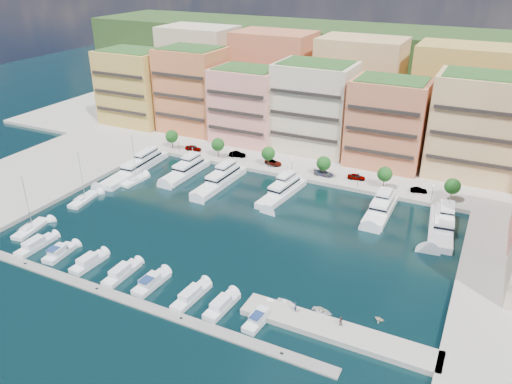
% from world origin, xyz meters
% --- Properties ---
extents(ground, '(400.00, 400.00, 0.00)m').
position_xyz_m(ground, '(0.00, 0.00, 0.00)').
color(ground, black).
rests_on(ground, ground).
extents(north_quay, '(220.00, 64.00, 2.00)m').
position_xyz_m(north_quay, '(0.00, 62.00, 0.00)').
color(north_quay, '#9E998E').
rests_on(north_quay, ground).
extents(west_quay, '(34.00, 76.00, 2.00)m').
position_xyz_m(west_quay, '(-62.00, -8.00, 0.00)').
color(west_quay, '#9E998E').
rests_on(west_quay, ground).
extents(hillside, '(240.00, 40.00, 58.00)m').
position_xyz_m(hillside, '(0.00, 110.00, 0.00)').
color(hillside, '#1F3E19').
rests_on(hillside, ground).
extents(south_pontoon, '(72.00, 2.20, 0.35)m').
position_xyz_m(south_pontoon, '(-3.00, -30.00, 0.00)').
color(south_pontoon, gray).
rests_on(south_pontoon, ground).
extents(finger_pier, '(32.00, 5.00, 2.00)m').
position_xyz_m(finger_pier, '(30.00, -22.00, 0.00)').
color(finger_pier, '#9E998E').
rests_on(finger_pier, ground).
extents(apartment_0, '(22.00, 16.50, 24.80)m').
position_xyz_m(apartment_0, '(-66.00, 49.99, 13.31)').
color(apartment_0, gold).
rests_on(apartment_0, north_quay).
extents(apartment_1, '(20.00, 16.50, 26.80)m').
position_xyz_m(apartment_1, '(-44.00, 51.99, 14.31)').
color(apartment_1, '#CC6D44').
rests_on(apartment_1, north_quay).
extents(apartment_2, '(20.00, 15.50, 22.80)m').
position_xyz_m(apartment_2, '(-23.00, 49.99, 12.31)').
color(apartment_2, pink).
rests_on(apartment_2, north_quay).
extents(apartment_3, '(22.00, 16.50, 25.80)m').
position_xyz_m(apartment_3, '(-2.00, 51.99, 13.81)').
color(apartment_3, beige).
rests_on(apartment_3, north_quay).
extents(apartment_4, '(20.00, 15.50, 23.80)m').
position_xyz_m(apartment_4, '(20.00, 49.99, 12.81)').
color(apartment_4, '#CD744D').
rests_on(apartment_4, north_quay).
extents(apartment_5, '(22.00, 16.50, 26.80)m').
position_xyz_m(apartment_5, '(42.00, 51.99, 14.31)').
color(apartment_5, '#ECBF7D').
rests_on(apartment_5, north_quay).
extents(backblock_0, '(26.00, 18.00, 30.00)m').
position_xyz_m(backblock_0, '(-55.00, 74.00, 16.00)').
color(backblock_0, beige).
rests_on(backblock_0, north_quay).
extents(backblock_1, '(26.00, 18.00, 30.00)m').
position_xyz_m(backblock_1, '(-25.00, 74.00, 16.00)').
color(backblock_1, '#CD744D').
rests_on(backblock_1, north_quay).
extents(backblock_2, '(26.00, 18.00, 30.00)m').
position_xyz_m(backblock_2, '(5.00, 74.00, 16.00)').
color(backblock_2, '#ECBF7D').
rests_on(backblock_2, north_quay).
extents(backblock_3, '(26.00, 18.00, 30.00)m').
position_xyz_m(backblock_3, '(35.00, 74.00, 16.00)').
color(backblock_3, gold).
rests_on(backblock_3, north_quay).
extents(tree_0, '(3.80, 3.80, 5.65)m').
position_xyz_m(tree_0, '(-40.00, 33.50, 4.74)').
color(tree_0, '#473323').
rests_on(tree_0, north_quay).
extents(tree_1, '(3.80, 3.80, 5.65)m').
position_xyz_m(tree_1, '(-24.00, 33.50, 4.74)').
color(tree_1, '#473323').
rests_on(tree_1, north_quay).
extents(tree_2, '(3.80, 3.80, 5.65)m').
position_xyz_m(tree_2, '(-8.00, 33.50, 4.74)').
color(tree_2, '#473323').
rests_on(tree_2, north_quay).
extents(tree_3, '(3.80, 3.80, 5.65)m').
position_xyz_m(tree_3, '(8.00, 33.50, 4.74)').
color(tree_3, '#473323').
rests_on(tree_3, north_quay).
extents(tree_4, '(3.80, 3.80, 5.65)m').
position_xyz_m(tree_4, '(24.00, 33.50, 4.74)').
color(tree_4, '#473323').
rests_on(tree_4, north_quay).
extents(tree_5, '(3.80, 3.80, 5.65)m').
position_xyz_m(tree_5, '(40.00, 33.50, 4.74)').
color(tree_5, '#473323').
rests_on(tree_5, north_quay).
extents(lamppost_0, '(0.30, 0.30, 4.20)m').
position_xyz_m(lamppost_0, '(-36.00, 31.20, 3.83)').
color(lamppost_0, black).
rests_on(lamppost_0, north_quay).
extents(lamppost_1, '(0.30, 0.30, 4.20)m').
position_xyz_m(lamppost_1, '(-18.00, 31.20, 3.83)').
color(lamppost_1, black).
rests_on(lamppost_1, north_quay).
extents(lamppost_2, '(0.30, 0.30, 4.20)m').
position_xyz_m(lamppost_2, '(0.00, 31.20, 3.83)').
color(lamppost_2, black).
rests_on(lamppost_2, north_quay).
extents(lamppost_3, '(0.30, 0.30, 4.20)m').
position_xyz_m(lamppost_3, '(18.00, 31.20, 3.83)').
color(lamppost_3, black).
rests_on(lamppost_3, north_quay).
extents(lamppost_4, '(0.30, 0.30, 4.20)m').
position_xyz_m(lamppost_4, '(36.00, 31.20, 3.83)').
color(lamppost_4, black).
rests_on(lamppost_4, north_quay).
extents(yacht_0, '(5.76, 26.50, 7.30)m').
position_xyz_m(yacht_0, '(-39.94, 16.95, 1.21)').
color(yacht_0, white).
rests_on(yacht_0, ground).
extents(yacht_1, '(5.17, 17.75, 7.30)m').
position_xyz_m(yacht_1, '(-26.61, 20.87, 1.09)').
color(yacht_1, white).
rests_on(yacht_1, ground).
extents(yacht_2, '(5.28, 20.95, 7.30)m').
position_xyz_m(yacht_2, '(-14.98, 19.48, 1.21)').
color(yacht_2, white).
rests_on(yacht_2, ground).
extents(yacht_3, '(6.26, 18.96, 7.30)m').
position_xyz_m(yacht_3, '(2.20, 20.48, 1.21)').
color(yacht_3, white).
rests_on(yacht_3, ground).
extents(yacht_5, '(4.90, 16.12, 7.30)m').
position_xyz_m(yacht_5, '(26.26, 21.63, 1.21)').
color(yacht_5, white).
rests_on(yacht_5, ground).
extents(yacht_6, '(7.07, 19.86, 7.30)m').
position_xyz_m(yacht_6, '(39.91, 20.10, 1.21)').
color(yacht_6, white).
rests_on(yacht_6, ground).
extents(cruiser_0, '(2.71, 9.08, 2.55)m').
position_xyz_m(cruiser_0, '(-33.14, -24.60, 0.55)').
color(cruiser_0, white).
rests_on(cruiser_0, ground).
extents(cruiser_1, '(3.41, 7.43, 2.66)m').
position_xyz_m(cruiser_1, '(-26.62, -24.60, 0.57)').
color(cruiser_1, white).
rests_on(cruiser_1, ground).
extents(cruiser_2, '(3.12, 7.99, 2.55)m').
position_xyz_m(cruiser_2, '(-18.91, -24.59, 0.55)').
color(cruiser_2, white).
rests_on(cruiser_2, ground).
extents(cruiser_3, '(2.63, 8.70, 2.55)m').
position_xyz_m(cruiser_3, '(-10.90, -24.60, 0.55)').
color(cruiser_3, white).
rests_on(cruiser_3, ground).
extents(cruiser_4, '(3.16, 8.15, 2.66)m').
position_xyz_m(cruiser_4, '(-4.11, -24.61, 0.57)').
color(cruiser_4, white).
rests_on(cruiser_4, ground).
extents(cruiser_5, '(3.07, 9.26, 2.55)m').
position_xyz_m(cruiser_5, '(4.47, -24.60, 0.55)').
color(cruiser_5, white).
rests_on(cruiser_5, ground).
extents(cruiser_6, '(3.11, 8.19, 2.55)m').
position_xyz_m(cruiser_6, '(10.53, -24.59, 0.55)').
color(cruiser_6, white).
rests_on(cruiser_6, ground).
extents(cruiser_7, '(2.97, 7.83, 2.66)m').
position_xyz_m(cruiser_7, '(17.64, -24.60, 0.57)').
color(cruiser_7, white).
rests_on(cruiser_7, ground).
extents(sailboat_1, '(4.07, 9.40, 13.20)m').
position_xyz_m(sailboat_1, '(-39.79, -4.19, 0.31)').
color(sailboat_1, white).
rests_on(sailboat_1, ground).
extents(sailboat_0, '(4.31, 9.52, 13.20)m').
position_xyz_m(sailboat_0, '(-39.80, -20.07, 0.31)').
color(sailboat_0, white).
rests_on(sailboat_0, ground).
extents(sailboat_2, '(3.28, 8.71, 13.20)m').
position_xyz_m(sailboat_2, '(-35.77, 10.43, 0.32)').
color(sailboat_2, white).
rests_on(sailboat_2, ground).
extents(tender_0, '(4.25, 3.31, 0.81)m').
position_xyz_m(tender_0, '(20.09, -19.00, 0.40)').
color(tender_0, white).
rests_on(tender_0, ground).
extents(tender_1, '(1.98, 1.81, 0.88)m').
position_xyz_m(tender_1, '(25.81, -17.62, 0.44)').
color(tender_1, beige).
rests_on(tender_1, ground).
extents(tender_3, '(1.90, 1.72, 0.88)m').
position_xyz_m(tender_3, '(35.22, -15.87, 0.44)').
color(tender_3, beige).
rests_on(tender_3, ground).
extents(tender_2, '(3.78, 2.85, 0.74)m').
position_xyz_m(tender_2, '(26.18, -18.24, 0.37)').
color(tender_2, silver).
rests_on(tender_2, ground).
extents(car_0, '(5.03, 2.44, 1.66)m').
position_xyz_m(car_0, '(-33.18, 34.48, 1.83)').
color(car_0, gray).
rests_on(car_0, north_quay).
extents(car_1, '(5.06, 2.83, 1.58)m').
position_xyz_m(car_1, '(-18.97, 35.89, 1.79)').
color(car_1, gray).
rests_on(car_1, north_quay).
extents(car_2, '(5.24, 3.10, 1.37)m').
position_xyz_m(car_2, '(-7.18, 35.14, 1.68)').
color(car_2, gray).
rests_on(car_2, north_quay).
extents(car_3, '(5.29, 2.50, 1.49)m').
position_xyz_m(car_3, '(7.92, 34.13, 1.74)').
color(car_3, gray).
rests_on(car_3, north_quay).
extents(car_4, '(4.78, 2.46, 1.56)m').
position_xyz_m(car_4, '(16.46, 35.53, 1.78)').
color(car_4, gray).
rests_on(car_4, north_quay).
extents(car_5, '(4.24, 2.39, 1.32)m').
position_xyz_m(car_5, '(32.45, 34.58, 1.66)').
color(car_5, gray).
rests_on(car_5, north_quay).
extents(person_0, '(0.74, 0.80, 1.84)m').
position_xyz_m(person_0, '(22.43, -20.87, 1.92)').
color(person_0, '#222E45').
rests_on(person_0, finger_pier).
extents(person_1, '(0.94, 0.83, 1.65)m').
position_xyz_m(person_1, '(30.08, -20.88, 1.82)').
color(person_1, '#4C332D').
rests_on(person_1, finger_pier).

